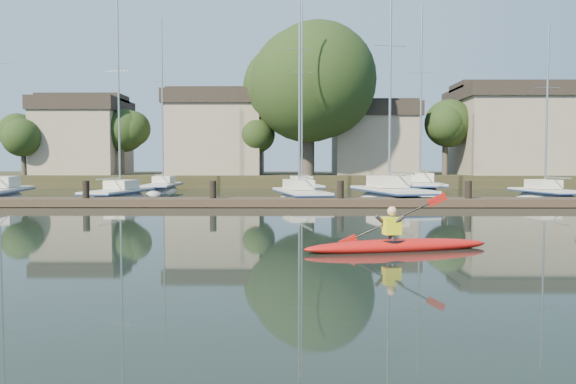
{
  "coord_description": "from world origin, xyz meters",
  "views": [
    {
      "loc": [
        0.74,
        -12.33,
        2.05
      ],
      "look_at": [
        0.61,
        3.9,
        1.2
      ],
      "focal_mm": 35.0,
      "sensor_mm": 36.0,
      "label": 1
    }
  ],
  "objects_px": {
    "sailboat_2": "(300,204)",
    "sailboat_7": "(420,195)",
    "dock": "(277,202)",
    "kayak": "(397,243)",
    "sailboat_3": "(391,205)",
    "sailboat_5": "(163,194)",
    "sailboat_4": "(547,202)",
    "sailboat_6": "(302,194)",
    "sailboat_1": "(119,202)"
  },
  "relations": [
    {
      "from": "kayak",
      "to": "sailboat_1",
      "type": "height_order",
      "value": "sailboat_1"
    },
    {
      "from": "kayak",
      "to": "dock",
      "type": "relative_size",
      "value": 0.13
    },
    {
      "from": "kayak",
      "to": "dock",
      "type": "xyz_separation_m",
      "value": [
        -3.18,
        13.33,
        0.03
      ]
    },
    {
      "from": "kayak",
      "to": "sailboat_1",
      "type": "relative_size",
      "value": 0.37
    },
    {
      "from": "sailboat_7",
      "to": "dock",
      "type": "bearing_deg",
      "value": -124.32
    },
    {
      "from": "sailboat_3",
      "to": "sailboat_7",
      "type": "xyz_separation_m",
      "value": [
        3.6,
        8.81,
        0.0
      ]
    },
    {
      "from": "kayak",
      "to": "sailboat_2",
      "type": "bearing_deg",
      "value": 83.31
    },
    {
      "from": "sailboat_2",
      "to": "sailboat_3",
      "type": "bearing_deg",
      "value": -11.96
    },
    {
      "from": "sailboat_2",
      "to": "sailboat_5",
      "type": "relative_size",
      "value": 1.04
    },
    {
      "from": "sailboat_1",
      "to": "sailboat_5",
      "type": "relative_size",
      "value": 0.92
    },
    {
      "from": "sailboat_4",
      "to": "kayak",
      "type": "bearing_deg",
      "value": -129.96
    },
    {
      "from": "sailboat_2",
      "to": "sailboat_3",
      "type": "distance_m",
      "value": 4.87
    },
    {
      "from": "sailboat_4",
      "to": "sailboat_6",
      "type": "relative_size",
      "value": 0.76
    },
    {
      "from": "dock",
      "to": "sailboat_6",
      "type": "height_order",
      "value": "sailboat_6"
    },
    {
      "from": "sailboat_3",
      "to": "sailboat_5",
      "type": "xyz_separation_m",
      "value": [
        -14.58,
        9.96,
        0.05
      ]
    },
    {
      "from": "sailboat_5",
      "to": "kayak",
      "type": "bearing_deg",
      "value": -68.59
    },
    {
      "from": "sailboat_5",
      "to": "sailboat_7",
      "type": "height_order",
      "value": "sailboat_7"
    },
    {
      "from": "sailboat_3",
      "to": "sailboat_6",
      "type": "bearing_deg",
      "value": 104.4
    },
    {
      "from": "sailboat_4",
      "to": "sailboat_6",
      "type": "distance_m",
      "value": 15.79
    },
    {
      "from": "sailboat_1",
      "to": "sailboat_6",
      "type": "relative_size",
      "value": 0.86
    },
    {
      "from": "sailboat_7",
      "to": "sailboat_5",
      "type": "bearing_deg",
      "value": 179.54
    },
    {
      "from": "sailboat_3",
      "to": "sailboat_6",
      "type": "distance_m",
      "value": 10.52
    },
    {
      "from": "sailboat_3",
      "to": "kayak",
      "type": "bearing_deg",
      "value": -110.87
    },
    {
      "from": "sailboat_3",
      "to": "sailboat_4",
      "type": "height_order",
      "value": "sailboat_3"
    },
    {
      "from": "kayak",
      "to": "sailboat_3",
      "type": "relative_size",
      "value": 0.32
    },
    {
      "from": "sailboat_2",
      "to": "sailboat_7",
      "type": "distance_m",
      "value": 12.18
    },
    {
      "from": "kayak",
      "to": "sailboat_1",
      "type": "bearing_deg",
      "value": 110.36
    },
    {
      "from": "sailboat_2",
      "to": "sailboat_7",
      "type": "xyz_separation_m",
      "value": [
        8.47,
        8.76,
        -0.04
      ]
    },
    {
      "from": "sailboat_3",
      "to": "sailboat_4",
      "type": "xyz_separation_m",
      "value": [
        8.95,
        1.34,
        0.04
      ]
    },
    {
      "from": "sailboat_3",
      "to": "sailboat_5",
      "type": "distance_m",
      "value": 17.65
    },
    {
      "from": "sailboat_4",
      "to": "dock",
      "type": "bearing_deg",
      "value": -168.53
    },
    {
      "from": "sailboat_5",
      "to": "sailboat_6",
      "type": "xyz_separation_m",
      "value": [
        10.0,
        -0.48,
        0.0
      ]
    },
    {
      "from": "kayak",
      "to": "sailboat_2",
      "type": "xyz_separation_m",
      "value": [
        -2.01,
        17.13,
        -0.35
      ]
    },
    {
      "from": "dock",
      "to": "sailboat_7",
      "type": "xyz_separation_m",
      "value": [
        9.63,
        12.56,
        -0.42
      ]
    },
    {
      "from": "kayak",
      "to": "sailboat_4",
      "type": "height_order",
      "value": "sailboat_4"
    },
    {
      "from": "kayak",
      "to": "sailboat_7",
      "type": "distance_m",
      "value": 26.68
    },
    {
      "from": "sailboat_5",
      "to": "sailboat_7",
      "type": "distance_m",
      "value": 18.21
    },
    {
      "from": "kayak",
      "to": "sailboat_3",
      "type": "height_order",
      "value": "sailboat_3"
    },
    {
      "from": "sailboat_6",
      "to": "sailboat_7",
      "type": "height_order",
      "value": "sailboat_6"
    },
    {
      "from": "sailboat_1",
      "to": "sailboat_7",
      "type": "relative_size",
      "value": 0.86
    },
    {
      "from": "kayak",
      "to": "sailboat_5",
      "type": "bearing_deg",
      "value": 100.05
    },
    {
      "from": "sailboat_5",
      "to": "sailboat_6",
      "type": "relative_size",
      "value": 0.93
    },
    {
      "from": "sailboat_4",
      "to": "sailboat_5",
      "type": "height_order",
      "value": "sailboat_5"
    },
    {
      "from": "dock",
      "to": "sailboat_4",
      "type": "relative_size",
      "value": 3.12
    },
    {
      "from": "dock",
      "to": "sailboat_5",
      "type": "distance_m",
      "value": 16.16
    },
    {
      "from": "sailboat_4",
      "to": "sailboat_6",
      "type": "xyz_separation_m",
      "value": [
        -13.53,
        8.14,
        0.01
      ]
    },
    {
      "from": "sailboat_2",
      "to": "sailboat_6",
      "type": "height_order",
      "value": "sailboat_6"
    },
    {
      "from": "sailboat_2",
      "to": "sailboat_3",
      "type": "xyz_separation_m",
      "value": [
        4.87,
        -0.05,
        -0.04
      ]
    },
    {
      "from": "sailboat_2",
      "to": "sailboat_3",
      "type": "relative_size",
      "value": 0.97
    },
    {
      "from": "sailboat_2",
      "to": "sailboat_4",
      "type": "height_order",
      "value": "sailboat_2"
    }
  ]
}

